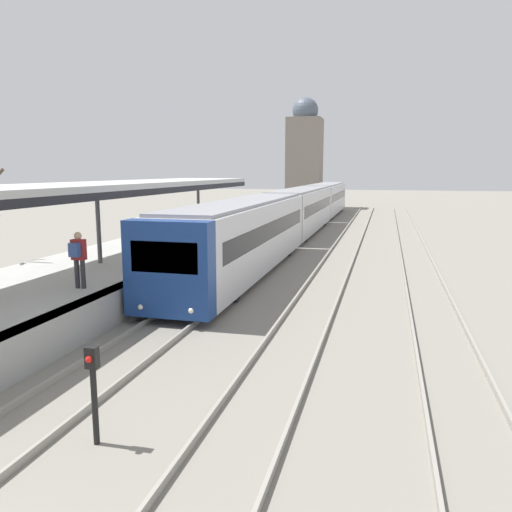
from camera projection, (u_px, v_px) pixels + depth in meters
The scene contains 5 objects.
platform_canopy at pixel (97, 186), 18.19m from camera, with size 4.00×25.53×2.97m.
person_on_platform at pixel (78, 255), 14.47m from camera, with size 0.40×0.40×1.66m.
train_near at pixel (301, 208), 36.09m from camera, with size 2.62×46.35×3.18m.
signal_post_near at pixel (93, 384), 8.04m from camera, with size 0.20×0.21×1.67m.
distant_domed_building at pixel (305, 156), 60.32m from camera, with size 4.02×4.02×13.09m.
Camera 1 is at (5.95, -1.92, 4.44)m, focal length 35.00 mm.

